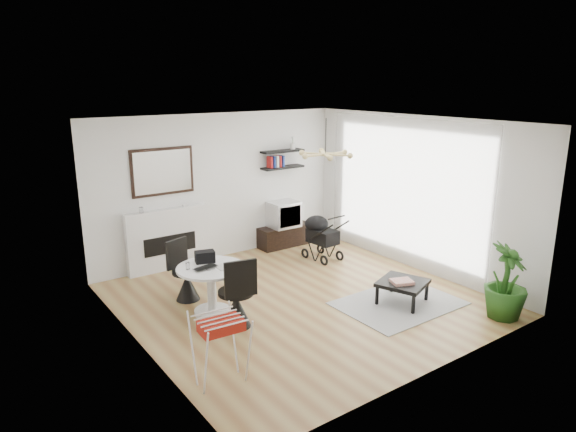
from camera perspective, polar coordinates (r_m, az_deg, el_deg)
floor at (r=8.00m, az=1.37°, el=-9.23°), size 5.00×5.00×0.00m
ceiling at (r=7.33m, az=1.50°, el=10.42°), size 5.00×5.00×0.00m
wall_back at (r=9.61m, az=-7.59°, el=3.25°), size 5.00×0.00×5.00m
wall_left at (r=6.42m, az=-16.70°, el=-3.16°), size 0.00×5.00×5.00m
wall_right at (r=9.24m, az=13.93°, el=2.46°), size 0.00×5.00×5.00m
sheer_curtain at (r=9.29m, az=12.59°, el=2.61°), size 0.04×3.60×2.60m
fireplace at (r=9.26m, az=-13.23°, el=-1.73°), size 1.50×0.17×2.16m
shelf_lower at (r=10.14m, az=-0.61°, el=5.43°), size 0.90×0.25×0.04m
shelf_upper at (r=10.10m, az=-0.62°, el=7.22°), size 0.90×0.25×0.04m
pendant_lamp at (r=8.05m, az=4.18°, el=6.86°), size 0.90×0.90×0.10m
tv_console at (r=10.40m, az=-0.35°, el=-2.21°), size 1.12×0.39×0.42m
crt_tv at (r=10.25m, az=-0.54°, el=0.23°), size 0.58×0.51×0.51m
dining_table at (r=7.46m, az=-8.51°, el=-7.35°), size 0.97×0.97×0.71m
laptop at (r=7.26m, az=-8.93°, el=-5.81°), size 0.38×0.28×0.03m
black_bag at (r=7.53m, az=-9.22°, el=-4.49°), size 0.31×0.24×0.17m
newspaper at (r=7.35m, az=-6.74°, el=-5.55°), size 0.34×0.29×0.01m
drinking_glass at (r=7.32m, az=-11.07°, el=-5.45°), size 0.06×0.06×0.10m
chair_far at (r=8.04m, az=-11.23°, el=-7.12°), size 0.48×0.50×0.93m
chair_near at (r=7.08m, az=-5.71°, el=-9.79°), size 0.51×0.53×1.02m
drying_rack at (r=5.85m, az=-7.52°, el=-14.39°), size 0.58×0.54×0.81m
stroller at (r=9.65m, az=3.65°, el=-2.50°), size 0.51×0.77×0.91m
rug at (r=8.03m, az=12.18°, el=-9.46°), size 1.79×1.29×0.01m
coffee_table at (r=7.95m, az=12.62°, el=-7.34°), size 0.85×0.85×0.34m
magazines at (r=7.86m, az=12.54°, el=-7.13°), size 0.37×0.34×0.04m
potted_plant at (r=7.85m, az=23.07°, el=-6.72°), size 0.78×0.78×1.08m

